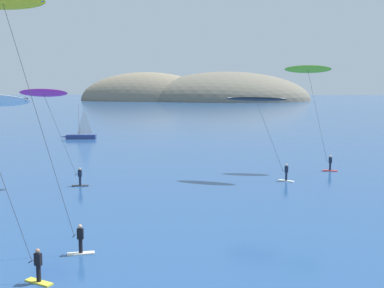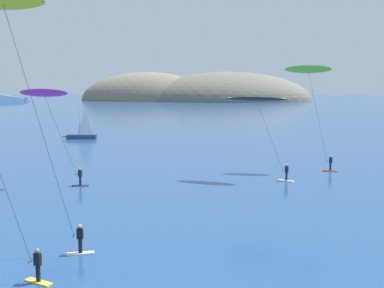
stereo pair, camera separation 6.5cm
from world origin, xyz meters
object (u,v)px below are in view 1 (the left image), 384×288
kitesurfer_magenta (47,101)px  kitesurfer_yellow (12,30)px  kitesurfer_lime (310,78)px  sailboat_near (79,135)px  kitesurfer_black (258,105)px

kitesurfer_magenta → kitesurfer_yellow: bearing=-75.2°
kitesurfer_lime → kitesurfer_magenta: bearing=-160.9°
kitesurfer_magenta → sailboat_near: bearing=102.0°
kitesurfer_yellow → kitesurfer_black: size_ratio=1.74×
kitesurfer_lime → kitesurfer_black: bearing=-138.7°
kitesurfer_black → kitesurfer_magenta: 19.71m
kitesurfer_yellow → kitesurfer_lime: bearing=51.9°
kitesurfer_magenta → kitesurfer_lime: bearing=19.1°
sailboat_near → kitesurfer_black: bearing=-49.4°
kitesurfer_black → sailboat_near: bearing=130.6°
kitesurfer_lime → kitesurfer_magenta: kitesurfer_lime is taller
sailboat_near → kitesurfer_yellow: (12.01, -52.36, 11.62)m
kitesurfer_yellow → kitesurfer_lime: size_ratio=1.26×
sailboat_near → kitesurfer_black: kitesurfer_black is taller
kitesurfer_black → kitesurfer_magenta: size_ratio=0.91×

